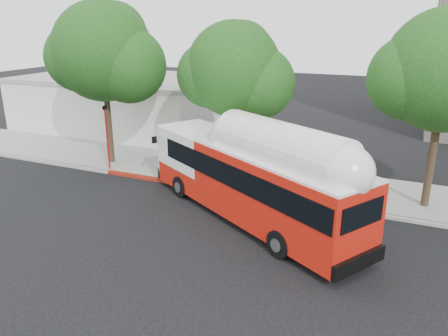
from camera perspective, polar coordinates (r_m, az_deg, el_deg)
name	(u,v)px	position (r m, az deg, el deg)	size (l,w,h in m)	color
ground	(202,224)	(19.46, -2.89, -7.29)	(120.00, 120.00, 0.00)	black
sidewalk	(252,177)	(24.96, 3.71, -1.13)	(60.00, 5.00, 0.15)	gray
curb_strip	(235,192)	(22.69, 1.47, -3.17)	(60.00, 0.30, 0.15)	gray
red_curb_segment	(184,184)	(23.89, -5.22, -2.08)	(10.00, 0.32, 0.16)	maroon
street_tree_left	(110,56)	(26.86, -14.63, 14.01)	(6.67, 5.80, 9.74)	#2D2116
street_tree_mid	(241,73)	(23.44, 2.24, 12.26)	(5.75, 5.00, 8.62)	#2D2116
low_commercial_bldg	(124,102)	(37.37, -12.88, 8.40)	(16.20, 10.20, 4.25)	silver
transit_bus	(250,181)	(19.27, 3.37, -1.74)	(12.33, 8.64, 3.86)	red
signal_pole	(107,138)	(26.41, -15.00, 3.79)	(0.11, 0.37, 3.94)	#B41314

